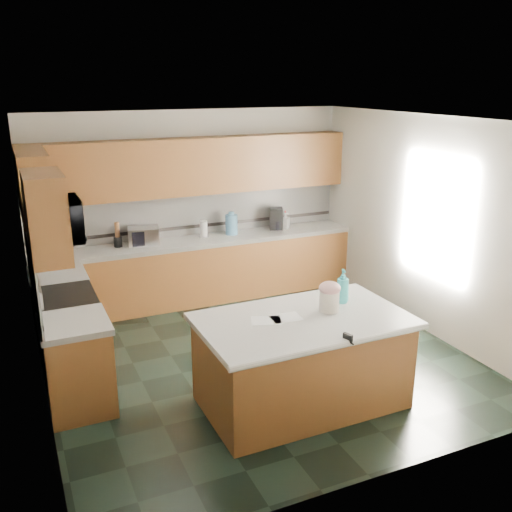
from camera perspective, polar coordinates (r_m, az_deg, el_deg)
floor at (r=6.73m, az=0.04°, el=-10.11°), size 4.60×4.60×0.00m
ceiling at (r=5.99m, az=0.05°, el=13.47°), size 4.60×4.60×0.00m
wall_back at (r=8.34m, az=-6.48°, el=5.08°), size 4.60×0.04×2.70m
wall_front at (r=4.34m, az=12.71°, el=-6.95°), size 4.60×0.04×2.70m
wall_left at (r=5.73m, az=-21.65°, el=-1.75°), size 0.04×4.60×2.70m
wall_right at (r=7.45m, az=16.60°, el=2.98°), size 0.04×4.60×2.70m
back_base_cab at (r=8.29m, az=-5.59°, el=-1.57°), size 4.60×0.60×0.86m
back_countertop at (r=8.15m, az=-5.69°, el=1.49°), size 4.60×0.64×0.06m
back_upper_cab at (r=8.06m, az=-6.22°, el=8.93°), size 4.60×0.33×0.78m
back_backsplash at (r=8.33m, az=-6.39°, el=4.26°), size 4.60×0.02×0.63m
back_accent_band at (r=8.37m, az=-6.33°, el=2.95°), size 4.60×0.01×0.05m
left_base_cab_rear at (r=7.27m, az=-18.91°, el=-5.23°), size 0.60×0.82×0.86m
left_counter_rear at (r=7.12m, az=-19.27°, el=-1.80°), size 0.64×0.82×0.06m
left_base_cab_front at (r=5.88m, az=-17.36°, el=-10.58°), size 0.60×0.72×0.86m
left_counter_front at (r=5.68m, az=-17.78°, el=-6.47°), size 0.64×0.72×0.06m
left_backsplash at (r=6.29m, az=-21.53°, el=-1.19°), size 0.02×2.30×0.63m
left_accent_band at (r=6.35m, az=-21.28°, el=-2.85°), size 0.01×2.30×0.05m
left_upper_cab_rear at (r=6.99m, az=-21.33°, el=6.56°), size 0.33×1.09×0.78m
left_upper_cab_front at (r=5.35m, az=-20.23°, el=3.70°), size 0.33×0.72×0.78m
range_body at (r=6.54m, az=-18.21°, el=-7.63°), size 0.60×0.76×0.88m
range_oven_door at (r=6.58m, az=-15.65°, el=-7.61°), size 0.02×0.68×0.55m
range_cooktop at (r=6.37m, az=-18.59°, el=-3.87°), size 0.62×0.78×0.04m
range_handle at (r=6.44m, az=-15.66°, el=-4.50°), size 0.02×0.66×0.02m
range_backguard at (r=6.31m, az=-21.03°, el=-3.14°), size 0.06×0.76×0.18m
microwave at (r=6.13m, az=-19.33°, el=3.42°), size 0.50×0.73×0.41m
island_base at (r=5.70m, az=4.62°, el=-10.69°), size 1.92×1.11×0.86m
island_top at (r=5.50m, az=4.74°, el=-6.46°), size 2.02×1.21×0.06m
island_bullnose at (r=5.04m, az=8.00°, el=-8.91°), size 2.00×0.08×0.06m
treat_jar at (r=5.64m, az=7.34°, el=-4.49°), size 0.22×0.22×0.20m
treat_jar_lid at (r=5.59m, az=7.39°, el=-3.21°), size 0.21×0.21×0.13m
treat_jar_knob at (r=5.57m, az=7.41°, el=-2.77°), size 0.07×0.02×0.02m
treat_jar_knob_end_l at (r=5.56m, az=7.10°, el=-2.82°), size 0.04×0.04×0.04m
treat_jar_knob_end_r at (r=5.59m, az=7.72°, el=-2.72°), size 0.04×0.04×0.04m
soap_bottle_island at (r=5.84m, az=8.67°, el=-2.99°), size 0.17×0.17×0.35m
paper_sheet_a at (r=5.48m, az=3.00°, el=-6.17°), size 0.31×0.24×0.00m
paper_sheet_b at (r=5.41m, az=1.02°, el=-6.46°), size 0.34×0.29×0.00m
clamp_body at (r=5.10m, az=9.16°, el=-8.12°), size 0.06×0.10×0.08m
clamp_handle at (r=5.07m, az=9.50°, el=-8.57°), size 0.02×0.07×0.02m
knife_block at (r=7.82m, az=-18.21°, el=0.96°), size 0.14×0.17×0.21m
utensil_crock at (r=7.94m, az=-13.63°, el=1.38°), size 0.11×0.11×0.14m
utensil_bundle at (r=7.89m, az=-13.72°, el=2.58°), size 0.06×0.06×0.20m
toaster_oven at (r=7.96m, az=-11.17°, el=1.97°), size 0.46×0.36×0.24m
toaster_oven_door at (r=7.83m, az=-10.95°, el=1.74°), size 0.38×0.01×0.20m
paper_towel at (r=8.24m, az=-5.25°, el=2.73°), size 0.10×0.10×0.23m
paper_towel_base at (r=8.26m, az=-5.22°, el=1.99°), size 0.16×0.16×0.01m
water_jug at (r=8.33m, az=-2.46°, el=3.16°), size 0.18×0.18×0.29m
water_jug_neck at (r=8.29m, az=-2.48°, el=4.28°), size 0.08×0.08×0.04m
coffee_maker at (r=8.63m, az=2.02°, el=3.77°), size 0.26×0.27×0.32m
coffee_carafe at (r=8.61m, az=2.15°, el=3.09°), size 0.13×0.13×0.13m
soap_bottle_back at (r=8.67m, az=2.93°, el=3.56°), size 0.16×0.16×0.24m
soap_back_cap at (r=8.64m, az=2.95°, el=4.44°), size 0.02×0.02×0.03m
window_light_proxy at (r=7.25m, az=17.53°, el=3.73°), size 0.02×1.40×1.10m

